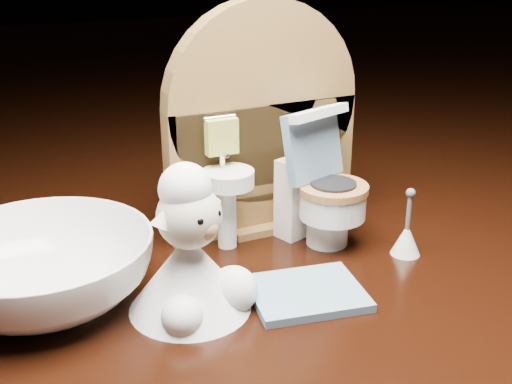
% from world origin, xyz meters
% --- Properties ---
extents(backdrop_panel, '(0.13, 0.05, 0.15)m').
position_xyz_m(backdrop_panel, '(-0.00, 0.06, 0.07)').
color(backdrop_panel, brown).
rests_on(backdrop_panel, ground).
extents(toy_toilet, '(0.05, 0.06, 0.09)m').
position_xyz_m(toy_toilet, '(0.02, 0.03, 0.03)').
color(toy_toilet, white).
rests_on(toy_toilet, ground).
extents(bath_mat, '(0.07, 0.06, 0.00)m').
position_xyz_m(bath_mat, '(-0.02, -0.03, 0.00)').
color(bath_mat, slate).
rests_on(bath_mat, ground).
extents(toilet_brush, '(0.02, 0.02, 0.04)m').
position_xyz_m(toilet_brush, '(0.06, -0.01, 0.01)').
color(toilet_brush, white).
rests_on(toilet_brush, ground).
extents(plush_lamb, '(0.07, 0.06, 0.08)m').
position_xyz_m(plush_lamb, '(-0.08, -0.01, 0.03)').
color(plush_lamb, white).
rests_on(plush_lamb, ground).
extents(ceramic_bowl, '(0.13, 0.13, 0.04)m').
position_xyz_m(ceramic_bowl, '(-0.15, 0.03, 0.02)').
color(ceramic_bowl, white).
rests_on(ceramic_bowl, ground).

